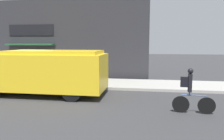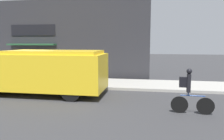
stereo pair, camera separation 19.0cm
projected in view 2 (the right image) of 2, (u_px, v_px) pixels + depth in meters
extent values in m
plane|color=#38383A|center=(34.00, 87.00, 12.25)|extent=(70.00, 70.00, 0.00)
cube|color=#ADAAA3|center=(45.00, 82.00, 13.61)|extent=(28.00, 2.79, 0.14)
cube|color=#2D2D33|center=(56.00, 39.00, 15.06)|extent=(12.79, 0.18, 5.38)
cube|color=black|center=(33.00, 30.00, 15.15)|extent=(3.28, 0.05, 0.75)
cube|color=#235633|center=(32.00, 44.00, 15.03)|extent=(3.45, 0.55, 0.10)
cube|color=yellow|center=(54.00, 71.00, 10.35)|extent=(4.81, 2.20, 1.67)
cube|color=yellow|center=(54.00, 52.00, 10.23)|extent=(4.42, 2.02, 0.16)
cube|color=red|center=(42.00, 66.00, 11.88)|extent=(0.02, 0.44, 0.44)
cylinder|color=black|center=(13.00, 81.00, 11.84)|extent=(0.87, 0.26, 0.87)
cylinder|color=black|center=(84.00, 83.00, 11.16)|extent=(0.87, 0.26, 0.87)
cylinder|color=black|center=(71.00, 91.00, 9.33)|extent=(0.87, 0.26, 0.87)
cylinder|color=black|center=(206.00, 106.00, 7.61)|extent=(0.61, 0.07, 0.60)
cylinder|color=black|center=(179.00, 105.00, 7.80)|extent=(0.61, 0.07, 0.60)
cylinder|color=#234793|center=(193.00, 96.00, 7.66)|extent=(0.83, 0.08, 0.04)
cylinder|color=#234793|center=(188.00, 94.00, 7.69)|extent=(0.04, 0.04, 0.12)
cube|color=black|center=(189.00, 83.00, 7.64)|extent=(0.13, 0.21, 0.64)
sphere|color=black|center=(189.00, 71.00, 7.58)|extent=(0.19, 0.19, 0.19)
cube|color=black|center=(183.00, 82.00, 7.67)|extent=(0.27, 0.15, 0.36)
cylinder|color=slate|center=(32.00, 72.00, 13.80)|extent=(0.53, 0.53, 0.92)
cylinder|color=black|center=(32.00, 65.00, 13.74)|extent=(0.54, 0.54, 0.04)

